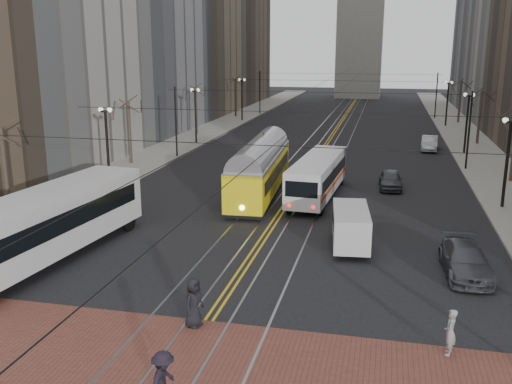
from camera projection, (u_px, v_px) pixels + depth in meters
The scene contains 19 objects.
ground at pixel (216, 309), 22.55m from camera, with size 260.00×260.00×0.00m, color black.
sidewalk_left at pixel (205, 133), 68.29m from camera, with size 5.00×140.00×0.15m, color gray.
sidewalk_right at pixel (469, 142), 61.79m from camera, with size 5.00×140.00×0.15m, color gray.
crosswalk_band at pixel (181, 362), 18.77m from camera, with size 25.00×6.00×0.01m, color brown.
streetcar_rails at pixel (330, 138), 65.06m from camera, with size 4.80×130.00×0.02m, color gray.
centre_lines at pixel (330, 138), 65.06m from camera, with size 0.42×130.00×0.01m, color gold.
lamp_posts at pixel (312, 134), 49.02m from camera, with size 27.60×57.20×5.60m.
street_trees at pixel (321, 125), 55.16m from camera, with size 31.68×53.28×5.60m.
trolley_wires at pixel (321, 115), 54.53m from camera, with size 25.96×120.00×6.60m.
transit_bus at pixel (43, 229), 27.12m from camera, with size 2.81×13.50×3.37m, color silver.
streetcar at pixel (260, 173), 39.69m from camera, with size 2.44×13.14×3.10m, color yellow.
rear_bus at pixel (318, 178), 38.96m from camera, with size 2.31×10.64×2.77m, color silver.
cargo_van at pixel (351, 229), 29.32m from camera, with size 1.77×4.60×2.03m, color silver.
sedan_grey at pixel (390, 179), 41.72m from camera, with size 1.60×3.96×1.35m, color #3D3F44.
sedan_silver at pixel (429, 143), 57.21m from camera, with size 1.52×4.36×1.44m, color #A8ABB0.
sedan_parked at pixel (466, 260), 25.88m from camera, with size 1.95×4.80×1.39m, color #3F4046.
pedestrian_a at pixel (194, 302), 20.99m from camera, with size 0.92×0.60×1.89m, color black.
pedestrian_b at pixel (450, 332), 19.06m from camera, with size 0.59×0.39×1.62m, color gray.
pedestrian_d at pixel (164, 381), 16.09m from camera, with size 1.18×0.68×1.82m, color black.
Camera 1 is at (6.17, -19.83, 10.07)m, focal length 40.00 mm.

